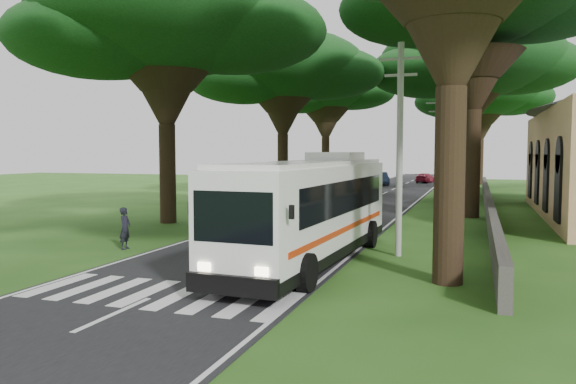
{
  "coord_description": "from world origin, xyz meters",
  "views": [
    {
      "loc": [
        8.28,
        -15.31,
        3.97
      ],
      "look_at": [
        0.47,
        7.81,
        2.2
      ],
      "focal_mm": 35.0,
      "sensor_mm": 36.0,
      "label": 1
    }
  ],
  "objects_px": {
    "pole_near": "(400,146)",
    "pedestrian": "(125,228)",
    "coach_bus": "(311,208)",
    "distant_car_a": "(366,186)",
    "pole_far": "(450,149)",
    "distant_car_b": "(380,179)",
    "pole_mid": "(437,148)",
    "distant_car_c": "(425,178)"
  },
  "relations": [
    {
      "from": "pole_far",
      "to": "distant_car_a",
      "type": "relative_size",
      "value": 2.15
    },
    {
      "from": "distant_car_a",
      "to": "pedestrian",
      "type": "distance_m",
      "value": 34.61
    },
    {
      "from": "coach_bus",
      "to": "distant_car_b",
      "type": "distance_m",
      "value": 47.24
    },
    {
      "from": "pedestrian",
      "to": "pole_near",
      "type": "bearing_deg",
      "value": -86.42
    },
    {
      "from": "coach_bus",
      "to": "distant_car_c",
      "type": "xyz_separation_m",
      "value": [
        -0.63,
        53.72,
        -1.33
      ]
    },
    {
      "from": "pole_near",
      "to": "pole_mid",
      "type": "xyz_separation_m",
      "value": [
        0.0,
        20.0,
        0.0
      ]
    },
    {
      "from": "pole_near",
      "to": "pedestrian",
      "type": "bearing_deg",
      "value": -169.17
    },
    {
      "from": "pole_far",
      "to": "coach_bus",
      "type": "xyz_separation_m",
      "value": [
        -2.8,
        -42.2,
        -2.23
      ]
    },
    {
      "from": "pole_near",
      "to": "pole_mid",
      "type": "height_order",
      "value": "same"
    },
    {
      "from": "distant_car_c",
      "to": "pedestrian",
      "type": "distance_m",
      "value": 54.06
    },
    {
      "from": "pole_near",
      "to": "distant_car_a",
      "type": "height_order",
      "value": "pole_near"
    },
    {
      "from": "pole_mid",
      "to": "coach_bus",
      "type": "distance_m",
      "value": 22.48
    },
    {
      "from": "pole_near",
      "to": "pole_mid",
      "type": "relative_size",
      "value": 1.0
    },
    {
      "from": "distant_car_b",
      "to": "pole_far",
      "type": "bearing_deg",
      "value": -47.69
    },
    {
      "from": "pole_near",
      "to": "distant_car_b",
      "type": "xyz_separation_m",
      "value": [
        -8.03,
        44.74,
        -3.4
      ]
    },
    {
      "from": "pole_near",
      "to": "distant_car_a",
      "type": "bearing_deg",
      "value": 102.8
    },
    {
      "from": "pole_far",
      "to": "distant_car_a",
      "type": "bearing_deg",
      "value": -134.09
    },
    {
      "from": "pole_far",
      "to": "coach_bus",
      "type": "bearing_deg",
      "value": -93.79
    },
    {
      "from": "pole_near",
      "to": "pedestrian",
      "type": "distance_m",
      "value": 11.4
    },
    {
      "from": "pole_mid",
      "to": "distant_car_c",
      "type": "bearing_deg",
      "value": 96.21
    },
    {
      "from": "distant_car_b",
      "to": "distant_car_c",
      "type": "xyz_separation_m",
      "value": [
        4.6,
        6.78,
        -0.16
      ]
    },
    {
      "from": "coach_bus",
      "to": "distant_car_c",
      "type": "height_order",
      "value": "coach_bus"
    },
    {
      "from": "pole_far",
      "to": "distant_car_b",
      "type": "bearing_deg",
      "value": 149.47
    },
    {
      "from": "coach_bus",
      "to": "distant_car_a",
      "type": "distance_m",
      "value": 34.92
    },
    {
      "from": "coach_bus",
      "to": "distant_car_b",
      "type": "relative_size",
      "value": 2.73
    },
    {
      "from": "distant_car_a",
      "to": "distant_car_b",
      "type": "bearing_deg",
      "value": -72.89
    },
    {
      "from": "distant_car_a",
      "to": "pole_mid",
      "type": "bearing_deg",
      "value": 134.67
    },
    {
      "from": "distant_car_a",
      "to": "pole_far",
      "type": "bearing_deg",
      "value": -120.1
    },
    {
      "from": "pole_mid",
      "to": "pole_near",
      "type": "bearing_deg",
      "value": -90.0
    },
    {
      "from": "pole_mid",
      "to": "coach_bus",
      "type": "bearing_deg",
      "value": -97.18
    },
    {
      "from": "pole_near",
      "to": "distant_car_b",
      "type": "height_order",
      "value": "pole_near"
    },
    {
      "from": "pole_mid",
      "to": "pedestrian",
      "type": "xyz_separation_m",
      "value": [
        -10.71,
        -22.05,
        -3.33
      ]
    },
    {
      "from": "distant_car_b",
      "to": "pedestrian",
      "type": "bearing_deg",
      "value": -110.43
    },
    {
      "from": "pole_mid",
      "to": "distant_car_a",
      "type": "bearing_deg",
      "value": 120.69
    },
    {
      "from": "distant_car_a",
      "to": "pedestrian",
      "type": "bearing_deg",
      "value": 98.43
    },
    {
      "from": "pole_far",
      "to": "distant_car_a",
      "type": "distance_m",
      "value": 11.15
    },
    {
      "from": "pole_near",
      "to": "distant_car_a",
      "type": "xyz_separation_m",
      "value": [
        -7.36,
        32.4,
        -3.52
      ]
    },
    {
      "from": "pole_far",
      "to": "distant_car_b",
      "type": "relative_size",
      "value": 1.76
    },
    {
      "from": "pole_mid",
      "to": "distant_car_a",
      "type": "xyz_separation_m",
      "value": [
        -7.36,
        12.4,
        -3.52
      ]
    },
    {
      "from": "pole_near",
      "to": "coach_bus",
      "type": "bearing_deg",
      "value": -141.84
    },
    {
      "from": "coach_bus",
      "to": "pedestrian",
      "type": "distance_m",
      "value": 7.99
    },
    {
      "from": "pole_far",
      "to": "pedestrian",
      "type": "bearing_deg",
      "value": -104.29
    }
  ]
}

